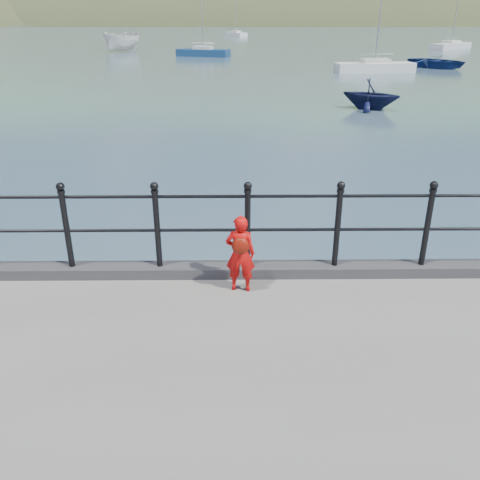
{
  "coord_description": "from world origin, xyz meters",
  "views": [
    {
      "loc": [
        0.43,
        -6.36,
        4.34
      ],
      "look_at": [
        0.5,
        -0.2,
        1.55
      ],
      "focal_mm": 38.0,
      "sensor_mm": 36.0,
      "label": 1
    }
  ],
  "objects_px": {
    "sailboat_near": "(374,68)",
    "launch_navy": "(371,94)",
    "railing": "(202,220)",
    "launch_blue": "(437,62)",
    "sailboat_deep": "(236,34)",
    "sailboat_port": "(203,53)",
    "child": "(240,253)",
    "sailboat_far": "(451,46)",
    "launch_white": "(122,41)"
  },
  "relations": [
    {
      "from": "railing",
      "to": "sailboat_far",
      "type": "xyz_separation_m",
      "value": [
        27.06,
        60.03,
        -1.48
      ]
    },
    {
      "from": "child",
      "to": "sailboat_port",
      "type": "relative_size",
      "value": 0.13
    },
    {
      "from": "launch_white",
      "to": "sailboat_near",
      "type": "distance_m",
      "value": 32.34
    },
    {
      "from": "child",
      "to": "launch_blue",
      "type": "bearing_deg",
      "value": -107.17
    },
    {
      "from": "launch_blue",
      "to": "launch_navy",
      "type": "height_order",
      "value": "launch_navy"
    },
    {
      "from": "sailboat_port",
      "to": "sailboat_far",
      "type": "xyz_separation_m",
      "value": [
        29.82,
        10.68,
        0.0
      ]
    },
    {
      "from": "launch_blue",
      "to": "child",
      "type": "bearing_deg",
      "value": -154.56
    },
    {
      "from": "sailboat_port",
      "to": "launch_white",
      "type": "bearing_deg",
      "value": 161.62
    },
    {
      "from": "railing",
      "to": "launch_navy",
      "type": "bearing_deg",
      "value": 69.49
    },
    {
      "from": "sailboat_port",
      "to": "sailboat_deep",
      "type": "bearing_deg",
      "value": 103.42
    },
    {
      "from": "launch_blue",
      "to": "sailboat_port",
      "type": "distance_m",
      "value": 23.09
    },
    {
      "from": "railing",
      "to": "child",
      "type": "xyz_separation_m",
      "value": [
        0.5,
        -0.41,
        -0.3
      ]
    },
    {
      "from": "launch_white",
      "to": "sailboat_deep",
      "type": "xyz_separation_m",
      "value": [
        13.24,
        36.84,
        -0.74
      ]
    },
    {
      "from": "railing",
      "to": "launch_blue",
      "type": "relative_size",
      "value": 3.76
    },
    {
      "from": "launch_navy",
      "to": "sailboat_deep",
      "type": "xyz_separation_m",
      "value": [
        -6.19,
        74.82,
        -0.37
      ]
    },
    {
      "from": "launch_blue",
      "to": "launch_white",
      "type": "bearing_deg",
      "value": 106.58
    },
    {
      "from": "sailboat_near",
      "to": "launch_navy",
      "type": "bearing_deg",
      "value": -111.37
    },
    {
      "from": "launch_white",
      "to": "sailboat_port",
      "type": "distance_m",
      "value": 12.11
    },
    {
      "from": "sailboat_deep",
      "to": "sailboat_near",
      "type": "relative_size",
      "value": 0.99
    },
    {
      "from": "child",
      "to": "launch_navy",
      "type": "distance_m",
      "value": 20.03
    },
    {
      "from": "launch_blue",
      "to": "sailboat_deep",
      "type": "xyz_separation_m",
      "value": [
        -16.4,
        55.72,
        -0.16
      ]
    },
    {
      "from": "child",
      "to": "sailboat_far",
      "type": "relative_size",
      "value": 0.11
    },
    {
      "from": "launch_blue",
      "to": "sailboat_far",
      "type": "height_order",
      "value": "sailboat_far"
    },
    {
      "from": "railing",
      "to": "sailboat_far",
      "type": "relative_size",
      "value": 1.9
    },
    {
      "from": "launch_white",
      "to": "launch_navy",
      "type": "bearing_deg",
      "value": -30.88
    },
    {
      "from": "sailboat_near",
      "to": "launch_blue",
      "type": "bearing_deg",
      "value": 21.28
    },
    {
      "from": "launch_blue",
      "to": "launch_navy",
      "type": "xyz_separation_m",
      "value": [
        -10.21,
        -19.11,
        0.21
      ]
    },
    {
      "from": "launch_blue",
      "to": "sailboat_near",
      "type": "bearing_deg",
      "value": 166.82
    },
    {
      "from": "child",
      "to": "sailboat_port",
      "type": "distance_m",
      "value": 49.88
    },
    {
      "from": "child",
      "to": "sailboat_port",
      "type": "xyz_separation_m",
      "value": [
        -3.26,
        49.76,
        -1.19
      ]
    },
    {
      "from": "sailboat_deep",
      "to": "sailboat_far",
      "type": "height_order",
      "value": "sailboat_far"
    },
    {
      "from": "launch_navy",
      "to": "sailboat_port",
      "type": "relative_size",
      "value": 0.34
    },
    {
      "from": "sailboat_near",
      "to": "child",
      "type": "bearing_deg",
      "value": -113.49
    },
    {
      "from": "launch_navy",
      "to": "child",
      "type": "bearing_deg",
      "value": -169.32
    },
    {
      "from": "sailboat_far",
      "to": "sailboat_deep",
      "type": "bearing_deg",
      "value": 88.44
    },
    {
      "from": "launch_navy",
      "to": "launch_blue",
      "type": "bearing_deg",
      "value": 1.32
    },
    {
      "from": "railing",
      "to": "launch_navy",
      "type": "relative_size",
      "value": 6.69
    },
    {
      "from": "launch_navy",
      "to": "sailboat_near",
      "type": "xyz_separation_m",
      "value": [
        4.25,
        15.97,
        -0.37
      ]
    },
    {
      "from": "railing",
      "to": "launch_white",
      "type": "xyz_separation_m",
      "value": [
        -12.5,
        56.52,
        -0.74
      ]
    },
    {
      "from": "sailboat_far",
      "to": "launch_navy",
      "type": "bearing_deg",
      "value": -155.72
    },
    {
      "from": "launch_white",
      "to": "sailboat_deep",
      "type": "height_order",
      "value": "sailboat_deep"
    },
    {
      "from": "child",
      "to": "sailboat_deep",
      "type": "xyz_separation_m",
      "value": [
        0.25,
        93.77,
        -1.18
      ]
    },
    {
      "from": "sailboat_deep",
      "to": "sailboat_far",
      "type": "distance_m",
      "value": 42.46
    },
    {
      "from": "railing",
      "to": "sailboat_near",
      "type": "relative_size",
      "value": 2.19
    },
    {
      "from": "child",
      "to": "sailboat_near",
      "type": "height_order",
      "value": "sailboat_near"
    },
    {
      "from": "railing",
      "to": "launch_white",
      "type": "distance_m",
      "value": 57.89
    },
    {
      "from": "launch_white",
      "to": "sailboat_port",
      "type": "bearing_deg",
      "value": -4.33
    },
    {
      "from": "launch_navy",
      "to": "sailboat_port",
      "type": "xyz_separation_m",
      "value": [
        -9.69,
        30.81,
        -0.37
      ]
    },
    {
      "from": "child",
      "to": "sailboat_deep",
      "type": "distance_m",
      "value": 93.78
    },
    {
      "from": "railing",
      "to": "launch_navy",
      "type": "distance_m",
      "value": 19.83
    }
  ]
}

